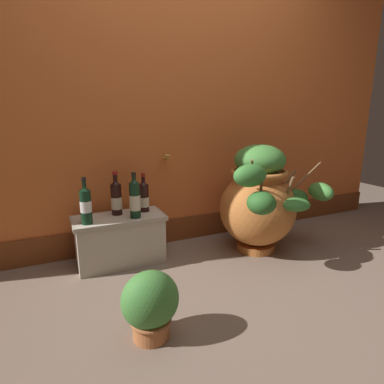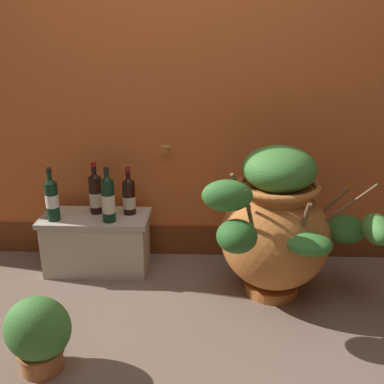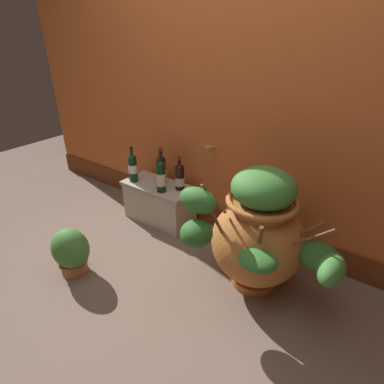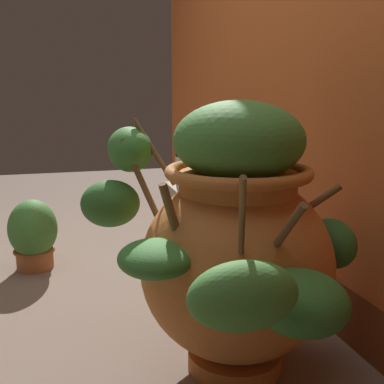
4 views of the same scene
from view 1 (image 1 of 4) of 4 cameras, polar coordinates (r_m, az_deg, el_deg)
ground_plane at (r=1.95m, az=10.32°, el=-19.64°), size 7.00×7.00×0.00m
back_wall at (r=2.70m, az=-3.74°, el=18.54°), size 4.40×0.33×2.60m
terracotta_urn at (r=2.54m, az=11.93°, el=-1.43°), size 0.93×0.82×0.84m
stone_ledge at (r=2.41m, az=-12.65°, el=-7.89°), size 0.64×0.31×0.35m
wine_bottle_left at (r=2.36m, az=-13.26°, el=-0.91°), size 0.08×0.08×0.32m
wine_bottle_middle at (r=2.26m, az=-10.10°, el=-1.11°), size 0.08×0.08×0.32m
wine_bottle_right at (r=2.22m, az=-18.31°, el=-2.03°), size 0.07×0.07×0.31m
wine_bottle_back at (r=2.40m, az=-8.54°, el=-0.75°), size 0.08×0.08×0.29m
potted_shrub at (r=1.64m, az=-7.38°, el=-19.14°), size 0.28×0.24×0.35m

